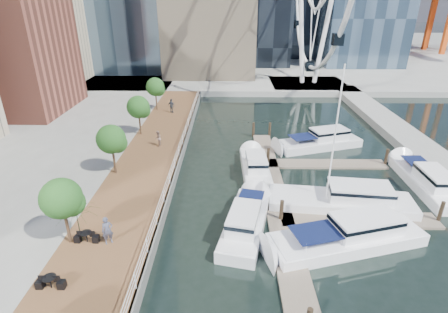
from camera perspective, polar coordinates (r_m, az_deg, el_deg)
ground at (r=21.29m, az=3.64°, el=-22.76°), size 520.00×520.00×0.00m
boardwalk at (r=34.04m, az=-12.81°, el=-2.58°), size 6.00×60.00×1.00m
seawall at (r=33.47m, az=-7.80°, el=-2.66°), size 0.25×60.00×1.00m
land_far at (r=117.44m, az=1.39°, el=17.00°), size 200.00×114.00×1.00m
breakwater at (r=43.10m, az=29.97°, el=0.48°), size 4.00×60.00×1.00m
pier at (r=69.79m, az=13.51°, el=11.24°), size 14.00×12.00×1.00m
railing at (r=33.03m, az=-8.07°, el=-1.07°), size 0.10×60.00×1.05m
floating_docks at (r=30.10m, az=18.25°, el=-7.09°), size 16.00×34.00×2.60m
street_trees at (r=32.33m, az=-17.95°, el=2.69°), size 2.60×42.60×4.60m
cafe_tables at (r=21.10m, az=-27.90°, el=-21.56°), size 2.50×13.70×0.74m
yacht_foreground at (r=26.36m, az=19.23°, el=-13.48°), size 12.25×6.27×2.15m
pedestrian_near at (r=24.17m, az=-18.50°, el=-11.38°), size 0.84×0.76×1.94m
pedestrian_mid at (r=38.26m, az=-10.73°, el=2.89°), size 0.67×0.85×1.69m
pedestrian_far at (r=49.60m, az=-8.55°, el=8.18°), size 1.23×0.93×1.94m
moored_yachts at (r=30.86m, az=17.81°, el=-7.26°), size 20.25×37.11×11.50m
cafe_seating at (r=20.37m, az=-29.06°, el=-20.45°), size 4.61×17.85×2.70m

